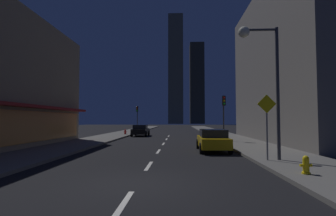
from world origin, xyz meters
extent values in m
cube|color=black|center=(0.00, 32.00, -0.05)|extent=(78.00, 136.00, 0.10)
cube|color=#605E59|center=(7.00, 32.00, 0.07)|extent=(4.00, 76.00, 0.15)
cube|color=#605E59|center=(-7.00, 32.00, 0.07)|extent=(4.00, 76.00, 0.15)
cube|color=silver|center=(0.00, -2.00, 0.01)|extent=(0.16, 2.20, 0.01)
cube|color=silver|center=(0.00, 3.20, 0.01)|extent=(0.16, 2.20, 0.01)
cube|color=silver|center=(0.00, 8.40, 0.01)|extent=(0.16, 2.20, 0.01)
cube|color=silver|center=(0.00, 13.60, 0.01)|extent=(0.16, 2.20, 0.01)
cube|color=silver|center=(0.00, 18.80, 0.01)|extent=(0.16, 2.20, 0.01)
cube|color=silver|center=(0.00, 24.00, 0.01)|extent=(0.16, 2.20, 0.01)
cube|color=#D88C3F|center=(-9.00, 7.31, 1.60)|extent=(0.10, 18.78, 2.20)
cube|color=maroon|center=(-8.60, 7.31, 3.00)|extent=(0.90, 19.38, 0.20)
cube|color=slate|center=(14.50, 16.00, 7.31)|extent=(11.00, 20.00, 14.62)
cube|color=brown|center=(-0.52, 124.14, 29.08)|extent=(7.82, 5.24, 58.15)
cube|color=#322F25|center=(10.85, 127.57, 21.61)|extent=(7.51, 8.84, 43.22)
cube|color=gold|center=(3.60, 8.76, 0.61)|extent=(1.80, 4.20, 0.65)
cube|color=black|center=(3.60, 8.56, 1.17)|extent=(1.64, 2.00, 0.55)
cylinder|color=black|center=(2.72, 10.16, 0.34)|extent=(0.22, 0.68, 0.68)
cylinder|color=black|center=(4.48, 10.16, 0.34)|extent=(0.22, 0.68, 0.68)
cylinder|color=black|center=(2.72, 7.36, 0.34)|extent=(0.22, 0.68, 0.68)
cylinder|color=black|center=(4.48, 7.36, 0.34)|extent=(0.22, 0.68, 0.68)
sphere|color=white|center=(3.05, 10.81, 0.67)|extent=(0.18, 0.18, 0.18)
sphere|color=white|center=(4.15, 10.81, 0.67)|extent=(0.18, 0.18, 0.18)
cube|color=black|center=(-3.60, 23.97, 0.61)|extent=(1.80, 4.20, 0.65)
cube|color=black|center=(-3.60, 23.77, 1.17)|extent=(1.64, 2.00, 0.55)
cylinder|color=black|center=(-4.48, 25.37, 0.34)|extent=(0.22, 0.68, 0.68)
cylinder|color=black|center=(-2.72, 25.37, 0.34)|extent=(0.22, 0.68, 0.68)
cylinder|color=black|center=(-4.48, 22.57, 0.34)|extent=(0.22, 0.68, 0.68)
cylinder|color=black|center=(-2.72, 22.57, 0.34)|extent=(0.22, 0.68, 0.68)
sphere|color=white|center=(-4.15, 26.02, 0.67)|extent=(0.18, 0.18, 0.18)
sphere|color=white|center=(-3.05, 26.02, 0.67)|extent=(0.18, 0.18, 0.18)
cylinder|color=yellow|center=(5.90, 1.09, 0.43)|extent=(0.22, 0.22, 0.55)
sphere|color=yellow|center=(5.90, 1.09, 0.70)|extent=(0.21, 0.21, 0.21)
cylinder|color=yellow|center=(5.90, 1.09, 0.18)|extent=(0.30, 0.30, 0.06)
cylinder|color=yellow|center=(5.74, 1.09, 0.45)|extent=(0.10, 0.10, 0.10)
cylinder|color=yellow|center=(6.06, 1.09, 0.45)|extent=(0.10, 0.10, 0.10)
cylinder|color=red|center=(-5.90, 25.41, 0.43)|extent=(0.22, 0.22, 0.55)
sphere|color=red|center=(-5.90, 25.41, 0.70)|extent=(0.21, 0.21, 0.21)
cylinder|color=red|center=(-5.90, 25.41, 0.18)|extent=(0.30, 0.30, 0.06)
cylinder|color=red|center=(-6.06, 25.41, 0.45)|extent=(0.10, 0.10, 0.10)
cylinder|color=red|center=(-5.74, 25.41, 0.45)|extent=(0.10, 0.10, 0.10)
cylinder|color=#2D2D2D|center=(5.50, 15.46, 2.25)|extent=(0.12, 0.12, 4.20)
cube|color=black|center=(5.50, 15.26, 3.85)|extent=(0.32, 0.24, 0.90)
sphere|color=red|center=(5.50, 15.13, 4.13)|extent=(0.18, 0.18, 0.18)
sphere|color=#F2B20C|center=(5.50, 15.13, 3.85)|extent=(0.18, 0.18, 0.18)
sphere|color=#19D833|center=(5.50, 15.13, 3.57)|extent=(0.18, 0.18, 0.18)
cylinder|color=#2D2D2D|center=(-5.50, 32.68, 2.25)|extent=(0.12, 0.12, 4.20)
cube|color=black|center=(-5.50, 32.48, 3.85)|extent=(0.32, 0.24, 0.90)
sphere|color=red|center=(-5.50, 32.35, 4.13)|extent=(0.18, 0.18, 0.18)
sphere|color=#F2B20C|center=(-5.50, 32.35, 3.85)|extent=(0.18, 0.18, 0.18)
sphere|color=#19D833|center=(-5.50, 32.35, 3.57)|extent=(0.18, 0.18, 0.18)
cylinder|color=#38383D|center=(6.20, 4.28, 3.40)|extent=(0.16, 0.16, 6.50)
cylinder|color=#38383D|center=(5.40, 4.28, 6.55)|extent=(1.60, 0.12, 0.12)
sphere|color=#FCF7CC|center=(4.60, 4.28, 6.45)|extent=(0.56, 0.56, 0.56)
cylinder|color=slate|center=(5.60, 4.16, 1.35)|extent=(0.08, 0.08, 2.40)
cube|color=yellow|center=(5.60, 4.13, 2.85)|extent=(0.91, 0.03, 0.91)
camera|label=1|loc=(1.38, -8.21, 2.08)|focal=26.93mm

